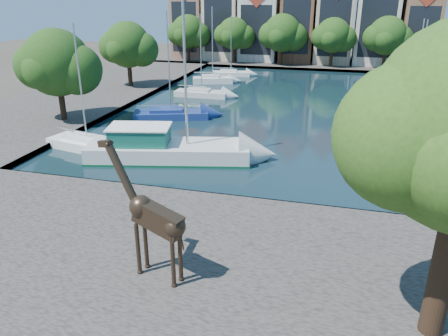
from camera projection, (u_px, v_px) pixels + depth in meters
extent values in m
plane|color=#38332B|center=(263.00, 206.00, 25.34)|extent=(160.00, 160.00, 0.00)
cube|color=black|center=(302.00, 108.00, 46.86)|extent=(38.00, 50.00, 0.08)
cube|color=#4F4944|center=(235.00, 271.00, 18.97)|extent=(50.00, 14.00, 0.50)
cube|color=#4F4944|center=(320.00, 63.00, 75.48)|extent=(60.00, 16.00, 0.50)
cube|color=#4F4944|center=(94.00, 93.00, 52.69)|extent=(14.00, 52.00, 0.50)
cylinder|color=#332114|center=(444.00, 264.00, 14.28)|extent=(0.80, 0.80, 5.50)
sphere|color=#2A4C15|center=(410.00, 137.00, 12.72)|extent=(4.48, 4.48, 4.48)
cube|color=#966852|center=(193.00, 25.00, 78.77)|extent=(5.39, 9.00, 11.00)
cube|color=black|center=(184.00, 27.00, 74.76)|extent=(4.40, 0.05, 8.25)
cube|color=beige|center=(225.00, 22.00, 77.07)|extent=(5.88, 9.00, 12.50)
cube|color=black|center=(218.00, 23.00, 73.06)|extent=(4.80, 0.05, 9.38)
cube|color=silver|center=(261.00, 28.00, 75.91)|extent=(6.37, 9.00, 10.50)
cube|color=black|center=(256.00, 30.00, 71.89)|extent=(5.20, 0.05, 7.88)
cube|color=brown|center=(299.00, 21.00, 73.90)|extent=(5.39, 9.00, 13.00)
cube|color=black|center=(296.00, 23.00, 69.89)|extent=(4.40, 0.05, 9.75)
cube|color=tan|center=(335.00, 27.00, 72.76)|extent=(5.88, 9.00, 11.50)
cube|color=black|center=(334.00, 29.00, 68.75)|extent=(4.80, 0.05, 8.62)
cube|color=beige|center=(376.00, 26.00, 71.13)|extent=(6.37, 9.00, 12.00)
cube|color=black|center=(377.00, 28.00, 67.11)|extent=(5.20, 0.05, 9.00)
cube|color=brown|center=(418.00, 31.00, 69.87)|extent=(5.39, 9.00, 10.50)
cube|color=black|center=(422.00, 34.00, 65.86)|extent=(4.40, 0.05, 7.88)
cylinder|color=#332114|center=(188.00, 51.00, 75.06)|extent=(0.50, 0.50, 3.20)
sphere|color=#203E12|center=(188.00, 32.00, 73.84)|extent=(5.60, 5.60, 5.60)
sphere|color=#203E12|center=(198.00, 35.00, 73.92)|extent=(4.20, 4.20, 4.20)
sphere|color=#203E12|center=(179.00, 33.00, 73.95)|extent=(3.92, 3.92, 3.92)
cylinder|color=#332114|center=(234.00, 53.00, 73.17)|extent=(0.50, 0.50, 3.20)
sphere|color=#203E12|center=(234.00, 33.00, 71.99)|extent=(5.20, 5.20, 5.20)
sphere|color=#203E12|center=(243.00, 37.00, 72.08)|extent=(3.90, 3.90, 3.90)
sphere|color=#203E12|center=(225.00, 35.00, 72.06)|extent=(3.64, 3.64, 3.64)
cylinder|color=#332114|center=(281.00, 55.00, 71.27)|extent=(0.50, 0.50, 3.20)
sphere|color=#203E12|center=(282.00, 33.00, 70.00)|extent=(6.00, 6.00, 6.00)
sphere|color=#203E12|center=(293.00, 37.00, 70.07)|extent=(4.50, 4.50, 4.50)
sphere|color=#203E12|center=(272.00, 35.00, 70.15)|extent=(4.20, 4.20, 4.20)
cylinder|color=#332114|center=(331.00, 56.00, 69.38)|extent=(0.50, 0.50, 3.20)
sphere|color=#203E12|center=(333.00, 35.00, 68.18)|extent=(5.40, 5.40, 5.40)
sphere|color=#203E12|center=(343.00, 39.00, 68.27)|extent=(4.05, 4.05, 4.05)
sphere|color=#203E12|center=(323.00, 37.00, 68.27)|extent=(3.78, 3.78, 3.78)
cylinder|color=#332114|center=(384.00, 58.00, 67.49)|extent=(0.50, 0.50, 3.20)
sphere|color=#203E12|center=(387.00, 36.00, 66.24)|extent=(5.80, 5.80, 5.80)
sphere|color=#203E12|center=(399.00, 40.00, 66.31)|extent=(4.35, 4.35, 4.35)
sphere|color=#203E12|center=(376.00, 38.00, 66.37)|extent=(4.06, 4.06, 4.06)
cylinder|color=#332114|center=(440.00, 60.00, 65.59)|extent=(0.50, 0.50, 3.20)
sphere|color=#203E12|center=(444.00, 38.00, 64.41)|extent=(5.20, 5.20, 5.20)
sphere|color=#203E12|center=(434.00, 40.00, 64.49)|extent=(3.64, 3.64, 3.64)
cylinder|color=#332114|center=(62.00, 101.00, 40.26)|extent=(0.54, 0.54, 3.40)
sphere|color=#203E12|center=(56.00, 63.00, 38.95)|extent=(6.00, 6.00, 6.00)
sphere|color=#203E12|center=(77.00, 70.00, 39.02)|extent=(4.50, 4.50, 4.50)
sphere|color=#203E12|center=(38.00, 66.00, 39.09)|extent=(4.20, 4.20, 4.20)
cylinder|color=#332114|center=(130.00, 72.00, 54.84)|extent=(0.54, 0.54, 3.40)
sphere|color=#203E12|center=(128.00, 45.00, 53.58)|extent=(5.60, 5.60, 5.60)
sphere|color=#203E12|center=(142.00, 49.00, 53.66)|extent=(4.20, 4.20, 4.20)
sphere|color=#203E12|center=(115.00, 47.00, 53.69)|extent=(3.92, 3.92, 3.92)
cylinder|color=#322419|center=(138.00, 249.00, 18.01)|extent=(0.18, 0.18, 2.34)
cylinder|color=#322419|center=(146.00, 244.00, 18.40)|extent=(0.18, 0.18, 2.34)
cylinder|color=#322419|center=(173.00, 262.00, 17.18)|extent=(0.18, 0.18, 2.34)
cylinder|color=#322419|center=(180.00, 256.00, 17.57)|extent=(0.18, 0.18, 2.34)
cube|color=#322419|center=(158.00, 219.00, 17.18)|extent=(2.35, 1.19, 1.36)
cylinder|color=#322419|center=(123.00, 175.00, 17.39)|extent=(1.53, 0.72, 2.42)
cube|color=#322419|center=(105.00, 144.00, 17.32)|extent=(0.68, 0.37, 0.37)
cube|color=beige|center=(169.00, 150.00, 31.95)|extent=(12.22, 5.98, 1.49)
cube|color=#135343|center=(140.00, 137.00, 31.65)|extent=(4.62, 3.45, 1.38)
cylinder|color=#B2B2B7|center=(185.00, 65.00, 29.61)|extent=(0.18, 0.18, 11.48)
cube|color=white|center=(88.00, 143.00, 34.13)|extent=(6.91, 3.64, 0.93)
cube|color=white|center=(87.00, 140.00, 34.02)|extent=(3.15, 2.18, 0.52)
cylinder|color=#B2B2B7|center=(80.00, 84.00, 32.40)|extent=(0.12, 0.12, 8.74)
cube|color=navy|center=(171.00, 114.00, 42.62)|extent=(7.57, 4.76, 0.88)
cube|color=navy|center=(171.00, 111.00, 42.51)|extent=(3.53, 2.70, 0.49)
cylinder|color=#B2B2B7|center=(169.00, 63.00, 40.79)|extent=(0.12, 0.12, 9.32)
cube|color=silver|center=(202.00, 93.00, 51.54)|extent=(6.27, 2.25, 0.83)
cube|color=silver|center=(202.00, 91.00, 51.44)|extent=(2.75, 1.56, 0.46)
cylinder|color=#B2B2B7|center=(201.00, 54.00, 49.84)|extent=(0.11, 0.11, 8.63)
cube|color=silver|center=(213.00, 79.00, 59.16)|extent=(5.66, 3.38, 1.01)
cube|color=silver|center=(213.00, 77.00, 59.03)|extent=(2.62, 1.95, 0.56)
cylinder|color=#B2B2B7|center=(212.00, 43.00, 57.37)|extent=(0.14, 0.14, 9.01)
cube|color=white|center=(231.00, 73.00, 64.39)|extent=(5.79, 3.05, 0.78)
cube|color=white|center=(231.00, 71.00, 64.30)|extent=(2.64, 1.83, 0.44)
cylinder|color=#B2B2B7|center=(231.00, 44.00, 62.85)|extent=(0.10, 0.10, 7.80)
cube|color=navy|center=(434.00, 128.00, 38.02)|extent=(7.31, 4.80, 0.91)
cube|color=navy|center=(435.00, 125.00, 37.91)|extent=(3.43, 2.69, 0.51)
cylinder|color=#B2B2B7|center=(446.00, 67.00, 36.05)|extent=(0.12, 0.12, 10.02)
cube|color=silver|center=(415.00, 98.00, 48.80)|extent=(4.92, 2.39, 0.87)
cube|color=silver|center=(415.00, 96.00, 48.69)|extent=(2.22, 1.47, 0.48)
cylinder|color=#B2B2B7|center=(422.00, 59.00, 47.19)|extent=(0.12, 0.12, 8.14)
cube|color=white|center=(412.00, 93.00, 51.23)|extent=(5.62, 2.74, 0.91)
cube|color=white|center=(413.00, 91.00, 51.11)|extent=(2.54, 1.69, 0.51)
cylinder|color=#B2B2B7|center=(418.00, 56.00, 49.63)|extent=(0.12, 0.12, 8.06)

